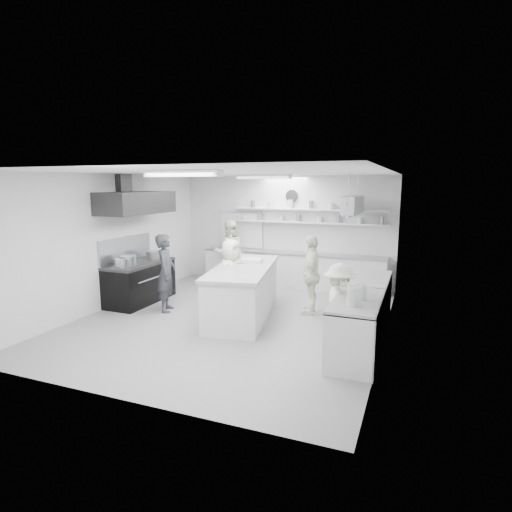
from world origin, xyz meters
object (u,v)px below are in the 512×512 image
at_px(cook_stove, 166,273).
at_px(right_counter, 363,315).
at_px(back_counter, 292,270).
at_px(cook_back, 229,252).
at_px(prep_island, 243,292).
at_px(stove, 140,283).

bearing_deg(cook_stove, right_counter, -115.59).
xyz_separation_m(back_counter, cook_stove, (-1.92, -3.17, 0.40)).
xyz_separation_m(back_counter, cook_back, (-1.70, -0.41, 0.44)).
bearing_deg(right_counter, back_counter, 124.65).
relative_size(cook_stove, cook_back, 0.95).
bearing_deg(cook_stove, back_counter, -53.69).
bearing_deg(prep_island, stove, 166.77).
distance_m(back_counter, prep_island, 2.91).
height_order(prep_island, cook_back, cook_back).
relative_size(prep_island, cook_back, 1.56).
bearing_deg(right_counter, cook_back, 143.53).
bearing_deg(prep_island, cook_back, 110.01).
distance_m(back_counter, cook_stove, 3.73).
height_order(cook_stove, cook_back, cook_back).
xyz_separation_m(stove, cook_stove, (0.98, -0.37, 0.41)).
height_order(stove, cook_back, cook_back).
relative_size(stove, cook_stove, 1.05).
relative_size(back_counter, cook_stove, 2.92).
height_order(back_counter, right_counter, right_counter).
height_order(back_counter, prep_island, prep_island).
relative_size(back_counter, cook_back, 2.78).
bearing_deg(back_counter, stove, -136.01).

